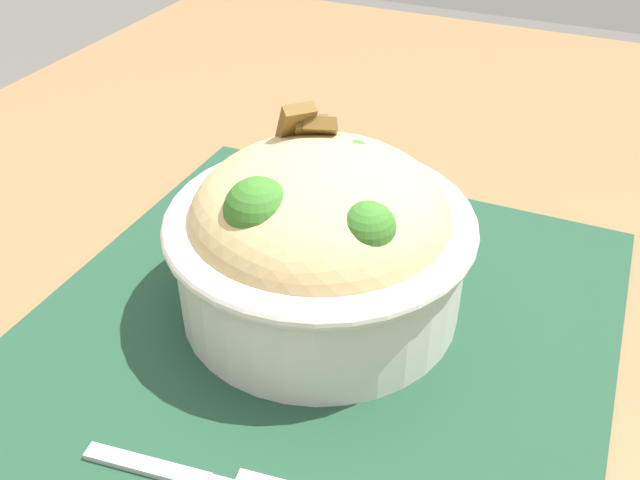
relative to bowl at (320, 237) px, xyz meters
The scene contains 3 objects.
table 0.13m from the bowl, 17.31° to the right, with size 1.34×0.87×0.72m.
placemat 0.07m from the bowl, 12.24° to the left, with size 0.41×0.35×0.00m, color #1E422D.
bowl is the anchor object (origin of this frame).
Camera 1 is at (0.26, 0.16, 1.02)m, focal length 39.27 mm.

